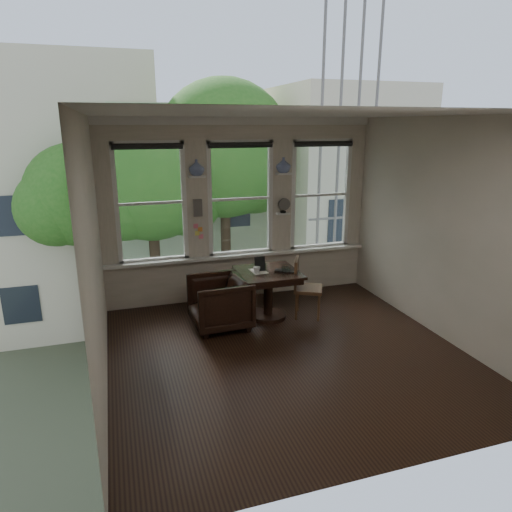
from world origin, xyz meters
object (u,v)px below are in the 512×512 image
object	(u,v)px
table	(268,295)
armchair_left	(220,303)
laptop	(284,272)
mug	(257,270)
side_chair_right	(308,288)

from	to	relation	value
table	armchair_left	world-z (taller)	armchair_left
laptop	mug	bearing A→B (deg)	-160.32
table	laptop	xyz separation A→B (m)	(0.21, -0.14, 0.39)
laptop	armchair_left	bearing A→B (deg)	-149.29
laptop	mug	xyz separation A→B (m)	(-0.41, 0.09, 0.04)
table	mug	xyz separation A→B (m)	(-0.20, -0.05, 0.43)
table	side_chair_right	distance (m)	0.63
armchair_left	side_chair_right	distance (m)	1.40
laptop	mug	size ratio (longest dim) A/B	2.85
side_chair_right	table	bearing A→B (deg)	103.69
table	mug	bearing A→B (deg)	-166.77
table	side_chair_right	size ratio (longest dim) A/B	0.98
side_chair_right	armchair_left	bearing A→B (deg)	115.54
laptop	mug	distance (m)	0.42
mug	table	bearing A→B (deg)	13.23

